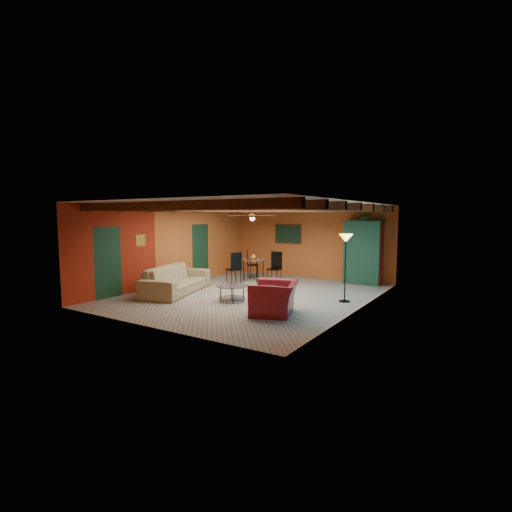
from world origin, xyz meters
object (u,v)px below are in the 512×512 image
Objects in this scene: potted_plant at (365,216)px; armchair at (275,298)px; sofa at (177,279)px; dining_table at (254,266)px; floor_lamp at (345,268)px; vase at (254,248)px; armoire at (364,253)px; coffee_table at (232,293)px.

armchair is at bearing -95.46° from potted_plant.
sofa is at bearing -119.14° from armchair.
armchair is at bearing -51.14° from dining_table.
armchair is at bearing -113.53° from floor_lamp.
floor_lamp is 4.29m from vase.
armoire is at bearing 98.20° from floor_lamp.
sofa is 2.34× the size of armchair.
potted_plant reaches higher than armchair.
armoire reaches higher than floor_lamp.
armchair is 2.46m from floor_lamp.
floor_lamp is at bearing 136.73° from armchair.
coffee_table is 1.87× the size of potted_plant.
coffee_table is at bearing -128.75° from armchair.
potted_plant reaches higher than sofa.
dining_table is at bearing 158.66° from floor_lamp.
potted_plant is at bearing 23.86° from vase.
vase reaches higher than sofa.
sofa is at bearing -104.07° from vase.
armchair is 0.56× the size of armoire.
armoire is (0.51, 5.33, 0.67)m from armchair.
armoire is at bearing 65.26° from coffee_table.
floor_lamp is (4.77, 1.57, 0.52)m from sofa.
vase is at bearing -160.89° from armchair.
potted_plant reaches higher than vase.
armoire is 4.49× the size of potted_plant.
floor_lamp is (3.99, -1.56, 0.39)m from dining_table.
floor_lamp reaches higher than sofa.
armchair is at bearing -117.50° from sofa.
floor_lamp reaches higher than armchair.
armoire reaches higher than vase.
floor_lamp is at bearing 31.62° from coffee_table.
armoire is (4.32, 4.70, 0.65)m from sofa.
armoire is (2.19, 4.75, 0.84)m from coffee_table.
sofa reaches higher than armchair.
armoire is at bearing 154.80° from armchair.
armoire is 3.16m from floor_lamp.
potted_plant is (4.32, 4.70, 1.96)m from sofa.
armchair is at bearing -94.12° from armoire.
vase is (-3.54, -1.57, 0.14)m from armoire.
potted_plant is at bearing -60.74° from sofa.
dining_table is 10.40× the size of vase.
armchair is 0.57× the size of dining_table.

